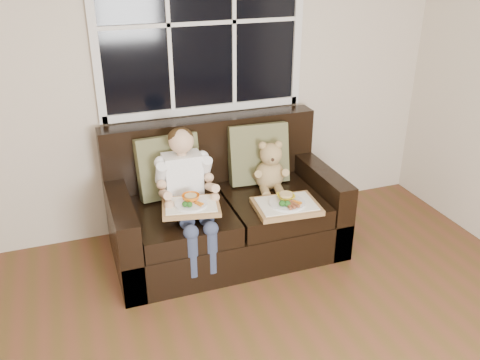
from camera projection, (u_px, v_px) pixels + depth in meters
name	position (u px, v px, depth m)	size (l,w,h in m)	color
room_walls	(339.00, 159.00, 1.57)	(4.52, 5.02, 2.71)	beige
window_back	(201.00, 23.00, 3.73)	(1.62, 0.04, 1.37)	black
loveseat	(223.00, 211.00, 3.91)	(1.70, 0.92, 0.96)	black
pillow_left	(168.00, 166.00, 3.77)	(0.48, 0.25, 0.48)	brown
pillow_right	(258.00, 154.00, 3.99)	(0.48, 0.25, 0.48)	brown
child	(186.00, 184.00, 3.57)	(0.39, 0.60, 0.89)	white
teddy_bear	(270.00, 169.00, 3.89)	(0.27, 0.32, 0.40)	tan
tray_left	(191.00, 205.00, 3.44)	(0.44, 0.37, 0.09)	#A4814A
tray_right	(286.00, 205.00, 3.64)	(0.48, 0.38, 0.10)	#A4814A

